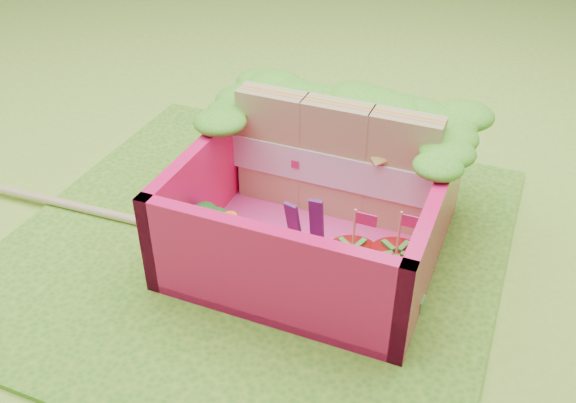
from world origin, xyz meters
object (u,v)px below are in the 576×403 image
(sandwich_stack, at_px, (336,160))
(bento_box, at_px, (316,204))
(strawberry_left, at_px, (351,271))
(strawberry_right, at_px, (394,274))
(chopsticks, at_px, (73,206))
(broccoli, at_px, (204,227))

(sandwich_stack, bearing_deg, bento_box, -90.91)
(bento_box, height_order, strawberry_left, bento_box)
(sandwich_stack, relative_size, strawberry_right, 2.41)
(sandwich_stack, bearing_deg, strawberry_left, -64.40)
(bento_box, relative_size, chopsticks, 0.53)
(broccoli, distance_m, chopsticks, 0.99)
(strawberry_right, bearing_deg, strawberry_left, -166.03)
(sandwich_stack, height_order, strawberry_left, sandwich_stack)
(bento_box, height_order, strawberry_right, strawberry_right)
(sandwich_stack, xyz_separation_m, strawberry_right, (0.50, -0.58, -0.19))
(bento_box, height_order, sandwich_stack, sandwich_stack)
(bento_box, bearing_deg, broccoli, -143.97)
(sandwich_stack, relative_size, broccoli, 3.85)
(strawberry_right, bearing_deg, bento_box, 150.62)
(bento_box, relative_size, broccoli, 4.14)
(sandwich_stack, distance_m, strawberry_left, 0.72)
(bento_box, bearing_deg, strawberry_left, -47.32)
(strawberry_right, distance_m, chopsticks, 1.94)
(strawberry_right, bearing_deg, chopsticks, 178.14)
(bento_box, distance_m, strawberry_right, 0.58)
(broccoli, xyz_separation_m, strawberry_right, (0.97, 0.06, -0.04))
(chopsticks, bearing_deg, strawberry_right, -1.86)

